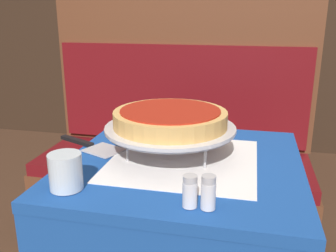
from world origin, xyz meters
TOP-DOWN VIEW (x-y plane):
  - dining_table_front at (0.00, 0.00)m, footprint 0.68×0.68m
  - dining_table_rear at (-0.07, 1.66)m, footprint 0.83×0.83m
  - booth_bench at (-0.18, 0.73)m, footprint 1.35×0.51m
  - back_wall_panel at (0.00, 2.18)m, footprint 6.00×0.04m
  - pizza_pan_stand at (-0.04, 0.02)m, footprint 0.39×0.39m
  - deep_dish_pizza at (-0.04, 0.02)m, footprint 0.33×0.33m
  - pizza_server at (-0.31, 0.04)m, footprint 0.26×0.16m
  - water_glass_near at (-0.25, -0.25)m, footprint 0.08×0.08m
  - salt_shaker at (0.06, -0.27)m, footprint 0.03×0.03m
  - pepper_shaker at (0.10, -0.27)m, footprint 0.03×0.03m
  - condiment_caddy at (0.01, 1.69)m, footprint 0.14×0.14m

SIDE VIEW (x-z plane):
  - booth_bench at x=-0.18m, z-range -0.27..0.97m
  - dining_table_front at x=0.00m, z-range 0.24..0.97m
  - dining_table_rear at x=-0.07m, z-range 0.27..1.00m
  - pizza_server at x=-0.31m, z-range 0.72..0.73m
  - salt_shaker at x=0.06m, z-range 0.72..0.80m
  - pepper_shaker at x=0.10m, z-range 0.72..0.80m
  - condiment_caddy at x=0.01m, z-range 0.68..0.85m
  - water_glass_near at x=-0.25m, z-range 0.72..0.81m
  - pizza_pan_stand at x=-0.04m, z-range 0.76..0.85m
  - deep_dish_pizza at x=-0.04m, z-range 0.82..0.87m
  - back_wall_panel at x=0.00m, z-range 0.00..2.40m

